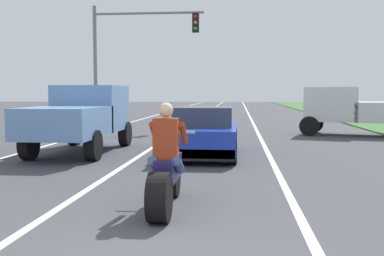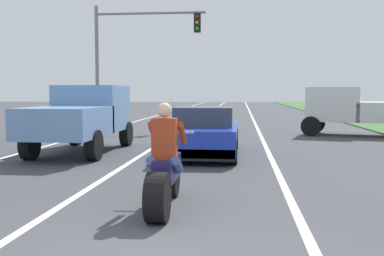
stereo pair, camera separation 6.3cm
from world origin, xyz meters
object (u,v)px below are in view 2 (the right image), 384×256
(sports_car_blue, at_px, (205,133))
(pickup_truck_right_shoulder_white, at_px, (357,109))
(motorcycle_with_rider, at_px, (165,172))
(traffic_light_mast_near, at_px, (131,46))
(pickup_truck_left_lane_light_blue, at_px, (82,115))

(sports_car_blue, relative_size, pickup_truck_right_shoulder_white, 0.84)
(motorcycle_with_rider, relative_size, pickup_truck_right_shoulder_white, 0.43)
(traffic_light_mast_near, bearing_deg, pickup_truck_right_shoulder_white, -15.85)
(sports_car_blue, distance_m, pickup_truck_left_lane_light_blue, 3.69)
(pickup_truck_right_shoulder_white, bearing_deg, pickup_truck_left_lane_light_blue, -146.31)
(pickup_truck_right_shoulder_white, bearing_deg, motorcycle_with_rider, -114.87)
(pickup_truck_left_lane_light_blue, height_order, pickup_truck_right_shoulder_white, same)
(motorcycle_with_rider, bearing_deg, sports_car_blue, 88.89)
(sports_car_blue, bearing_deg, traffic_light_mast_near, 114.79)
(motorcycle_with_rider, xyz_separation_m, pickup_truck_right_shoulder_white, (5.86, 12.64, 0.51))
(motorcycle_with_rider, relative_size, pickup_truck_left_lane_light_blue, 0.46)
(traffic_light_mast_near, bearing_deg, motorcycle_with_rider, -74.71)
(motorcycle_with_rider, bearing_deg, traffic_light_mast_near, 105.29)
(sports_car_blue, relative_size, pickup_truck_left_lane_light_blue, 0.90)
(sports_car_blue, bearing_deg, pickup_truck_left_lane_light_blue, 175.11)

